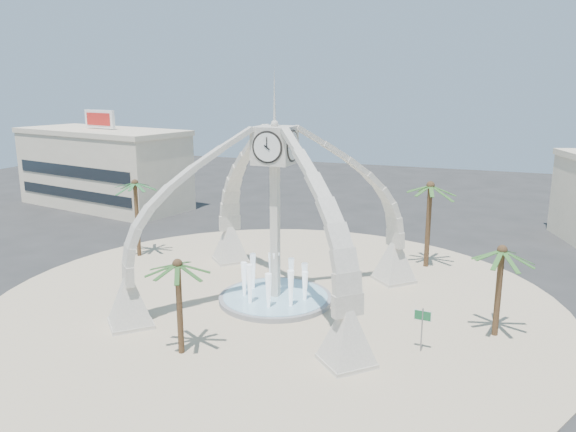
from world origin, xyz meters
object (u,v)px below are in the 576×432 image
(palm_north, at_px, (430,187))
(street_sign, at_px, (422,321))
(palm_east, at_px, (502,251))
(palm_west, at_px, (135,184))
(clock_tower, at_px, (275,212))
(palm_south, at_px, (177,265))
(fountain, at_px, (275,297))

(palm_north, relative_size, street_sign, 2.90)
(palm_east, distance_m, palm_west, 30.63)
(street_sign, bearing_deg, clock_tower, 163.15)
(palm_west, height_order, street_sign, palm_west)
(clock_tower, relative_size, palm_north, 2.31)
(palm_north, xyz_separation_m, palm_south, (-11.02, -20.84, -1.55))
(clock_tower, distance_m, palm_east, 14.68)
(palm_west, bearing_deg, palm_east, -11.20)
(palm_north, xyz_separation_m, street_sign, (1.75, -15.80, -4.92))
(fountain, relative_size, palm_north, 1.03)
(palm_west, height_order, palm_south, palm_west)
(fountain, xyz_separation_m, palm_east, (14.63, -0.38, 5.10))
(fountain, height_order, palm_east, palm_east)
(palm_south, bearing_deg, palm_west, 132.05)
(palm_east, bearing_deg, street_sign, -136.05)
(palm_east, bearing_deg, palm_west, 168.80)
(clock_tower, distance_m, fountain, 6.20)
(fountain, height_order, street_sign, fountain)
(clock_tower, xyz_separation_m, palm_south, (-2.07, -9.21, -1.20))
(palm_north, distance_m, palm_south, 23.63)
(clock_tower, bearing_deg, palm_south, -102.66)
(clock_tower, height_order, fountain, clock_tower)
(palm_south, bearing_deg, fountain, 77.34)
(clock_tower, relative_size, palm_west, 2.44)
(palm_east, relative_size, palm_west, 0.84)
(palm_south, relative_size, street_sign, 2.25)
(clock_tower, xyz_separation_m, palm_east, (14.63, -0.38, -1.11))
(clock_tower, height_order, palm_east, clock_tower)
(palm_south, xyz_separation_m, street_sign, (12.77, 5.04, -3.37))
(clock_tower, xyz_separation_m, fountain, (0.00, 0.00, -6.20))
(palm_north, bearing_deg, street_sign, -83.68)
(palm_east, distance_m, street_sign, 6.47)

